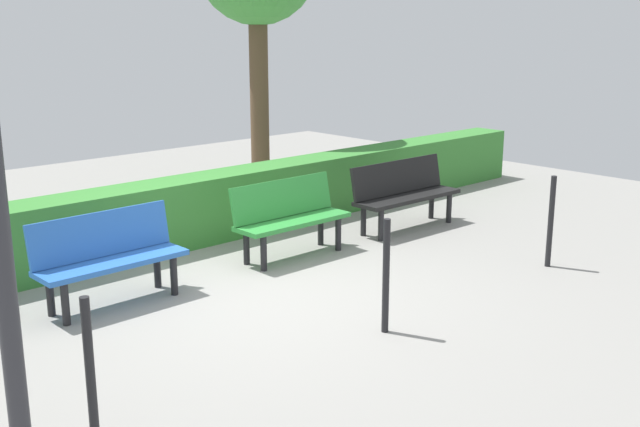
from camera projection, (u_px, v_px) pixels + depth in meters
ground_plane at (254, 292)px, 7.47m from camera, size 16.00×16.00×0.00m
bench_black at (404, 191)px, 9.69m from camera, size 1.60×0.50×0.86m
bench_green at (289, 215)px, 8.52m from camera, size 1.41×0.47×0.86m
bench_blue at (108, 254)px, 7.08m from camera, size 1.41×0.46×0.86m
hedge_row at (219, 205)px, 9.30m from camera, size 11.38×0.55×0.80m
railing_post_near at (551, 222)px, 8.14m from camera, size 0.06×0.06×1.00m
railing_post_mid at (386, 276)px, 6.40m from camera, size 0.06×0.06×1.00m
railing_post_far at (90, 374)px, 4.63m from camera, size 0.06×0.06×1.00m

